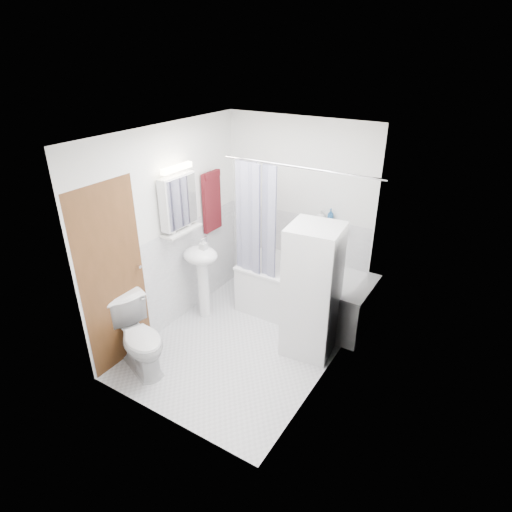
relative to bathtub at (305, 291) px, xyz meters
The scene contains 20 objects.
floor 1.04m from the bathtub, 110.23° to the right, with size 2.60×2.60×0.00m, color silver.
room_walls 1.50m from the bathtub, 110.23° to the right, with size 2.60×2.60×2.60m.
wainscot 0.76m from the bathtub, 118.40° to the right, with size 1.98×2.58×2.58m.
door 2.06m from the bathtub, 131.25° to the right, with size 0.05×2.00×2.00m.
bathtub is the anchor object (origin of this frame).
tub_spout 0.71m from the bathtub, 58.78° to the left, with size 0.04×0.04×0.12m, color silver.
curtain_rod 1.69m from the bathtub, 90.00° to the right, with size 0.02×0.02×1.83m, color silver.
shower_curtain 1.10m from the bathtub, 148.55° to the right, with size 0.55×0.02×1.45m.
sink 1.33m from the bathtub, 148.36° to the right, with size 0.44×0.37×1.04m.
medicine_cabinet 1.92m from the bathtub, 146.61° to the right, with size 0.13×0.50×0.71m.
shelf 1.71m from the bathtub, 146.29° to the right, with size 0.18×0.54×0.03m, color silver.
shower_caddy 0.90m from the bathtub, 52.00° to the left, with size 0.22×0.06×0.02m, color silver.
towel 1.64m from the bathtub, behind, with size 0.07×0.33×0.79m.
washer_dryer 0.79m from the bathtub, 59.99° to the right, with size 0.59×0.59×1.51m.
toilet 2.09m from the bathtub, 120.11° to the right, with size 0.43×0.77×0.75m, color white.
soap_pump 1.38m from the bathtub, 147.43° to the right, with size 0.08×0.17×0.08m, color gray.
shelf_bottle 1.81m from the bathtub, 141.72° to the right, with size 0.07×0.18×0.07m, color gray.
shelf_cup 1.68m from the bathtub, 150.34° to the right, with size 0.10×0.09×0.10m, color gray.
shampoo_a 0.94m from the bathtub, 88.04° to the left, with size 0.13×0.17×0.13m, color gray.
shampoo_b 0.92m from the bathtub, 67.74° to the left, with size 0.08×0.21×0.08m, color #22568A.
Camera 1 is at (2.23, -3.34, 3.13)m, focal length 30.00 mm.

